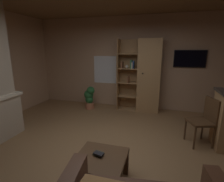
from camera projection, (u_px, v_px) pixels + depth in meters
The scene contains 10 objects.
floor at pixel (106, 154), 3.03m from camera, with size 6.13×5.35×0.02m, color olive.
wall_back at pixel (132, 63), 5.23m from camera, with size 6.25×0.06×2.76m, color tan.
window_pane_back at pixel (105, 70), 5.48m from camera, with size 0.73×0.01×0.86m, color white.
bookshelf_cabinet at pixel (146, 76), 4.93m from camera, with size 1.23×0.41×2.09m.
coffee_table at pixel (101, 162), 2.28m from camera, with size 0.66×0.64×0.41m.
table_book_0 at pixel (98, 153), 2.32m from camera, with size 0.11×0.09×0.02m, color #387247.
table_book_1 at pixel (99, 154), 2.28m from camera, with size 0.14×0.08×0.02m, color black.
dining_chair at pixel (205, 118), 3.22m from camera, with size 0.54×0.54×0.92m.
potted_floor_plant at pixel (90, 97), 5.28m from camera, with size 0.34×0.32×0.70m.
wall_mounted_tv at pixel (190, 59), 4.71m from camera, with size 0.84×0.06×0.47m.
Camera 1 is at (0.83, -2.55, 1.80)m, focal length 27.35 mm.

